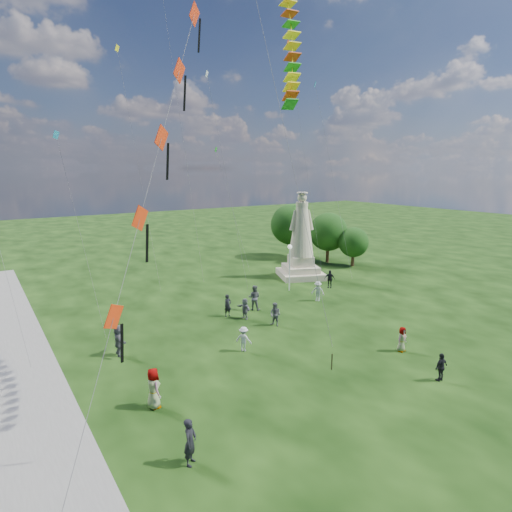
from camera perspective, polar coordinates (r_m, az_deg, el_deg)
statue at (r=41.77m, az=6.04°, el=1.37°), size 5.33×5.33×8.29m
lamppost at (r=37.06m, az=4.52°, el=-0.22°), size 0.38×0.38×4.08m
tree_row at (r=49.78m, az=7.54°, el=3.52°), size 6.66×11.72×6.39m
person_0 at (r=16.88m, az=-8.77°, el=-23.28°), size 0.76×0.75×1.78m
person_1 at (r=29.19m, az=2.59°, el=-7.80°), size 0.75×0.92×1.63m
person_2 at (r=25.41m, az=-1.66°, el=-11.00°), size 0.97×1.06×1.48m
person_3 at (r=24.01m, az=23.46°, el=-13.43°), size 0.87×0.46×1.47m
person_4 at (r=26.77m, az=18.87°, el=-10.45°), size 0.77×0.53×1.48m
person_5 at (r=26.01m, az=-17.82°, el=-10.62°), size 0.90×1.76×1.83m
person_6 at (r=31.07m, az=-3.79°, el=-6.60°), size 0.63×0.45×1.63m
person_7 at (r=32.36m, az=-0.23°, el=-5.56°), size 1.05×1.08×1.92m
person_8 at (r=34.88m, az=8.25°, el=-4.66°), size 1.05×1.17×1.62m
person_9 at (r=38.84m, az=9.80°, el=-3.03°), size 1.00×1.02×1.61m
person_10 at (r=20.38m, az=-13.52°, el=-16.77°), size 0.61×0.94×1.86m
person_11 at (r=30.55m, az=-1.52°, el=-7.02°), size 0.69×1.43×1.51m
red_kite_train at (r=18.12m, az=-12.63°, el=13.78°), size 9.41×9.35×18.27m
small_kites at (r=39.24m, az=-7.63°, el=17.07°), size 29.47×17.18×26.72m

